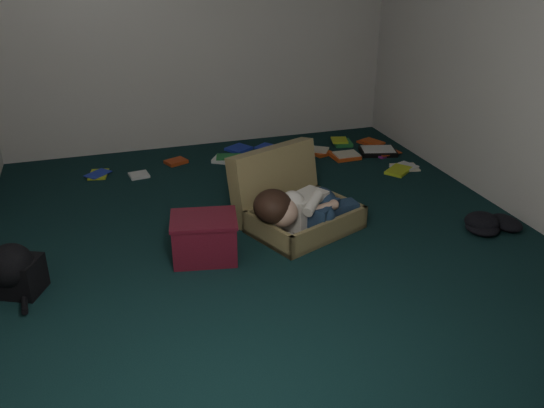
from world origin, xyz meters
TOP-DOWN VIEW (x-y plane):
  - floor at (0.00, 0.00)m, footprint 4.50×4.50m
  - wall_back at (0.00, 2.25)m, footprint 4.50×0.00m
  - wall_front at (0.00, -2.25)m, footprint 4.50×0.00m
  - wall_right at (2.00, 0.00)m, footprint 0.00×4.50m
  - suitcase at (0.27, 0.19)m, footprint 1.01×0.99m
  - person at (0.29, -0.01)m, footprint 0.86×0.45m
  - maroon_bin at (-0.48, -0.14)m, footprint 0.51×0.43m
  - backpack at (-1.70, -0.18)m, footprint 0.52×0.48m
  - clothing_pile at (1.70, -0.30)m, footprint 0.43×0.35m
  - paper_tray at (1.64, 1.41)m, footprint 0.41×0.35m
  - book_scatter at (0.71, 1.55)m, footprint 3.06×1.33m

SIDE VIEW (x-z plane):
  - floor at x=0.00m, z-range 0.00..0.00m
  - book_scatter at x=0.71m, z-range 0.00..0.02m
  - paper_tray at x=1.64m, z-range 0.00..0.05m
  - clothing_pile at x=1.70m, z-range 0.00..0.13m
  - backpack at x=-1.70m, z-range 0.00..0.25m
  - maroon_bin at x=-0.48m, z-range 0.00..0.31m
  - suitcase at x=0.27m, z-range -0.11..0.46m
  - person at x=0.29m, z-range 0.04..0.39m
  - wall_back at x=0.00m, z-range -0.95..3.55m
  - wall_front at x=0.00m, z-range -0.95..3.55m
  - wall_right at x=2.00m, z-range -0.95..3.55m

